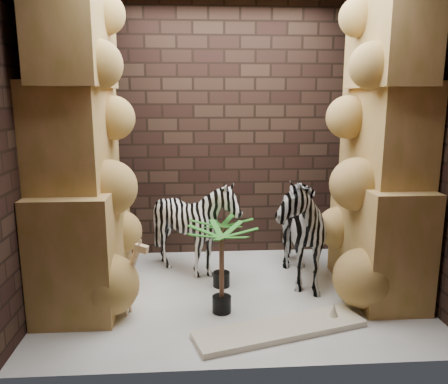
{
  "coord_description": "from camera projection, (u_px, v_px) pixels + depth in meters",
  "views": [
    {
      "loc": [
        -0.37,
        -4.12,
        1.89
      ],
      "look_at": [
        -0.08,
        0.15,
        0.99
      ],
      "focal_mm": 36.21,
      "sensor_mm": 36.0,
      "label": 1
    }
  ],
  "objects": [
    {
      "name": "zebra_left",
      "position": [
        195.0,
        231.0,
        4.83
      ],
      "size": [
        0.96,
        1.14,
        0.96
      ],
      "primitive_type": "imported",
      "rotation": [
        0.0,
        0.0,
        0.1
      ],
      "color": "white",
      "rests_on": "floor"
    },
    {
      "name": "rock_pillar_right",
      "position": [
        385.0,
        140.0,
        4.22
      ],
      "size": [
        0.58,
        1.25,
        3.0
      ],
      "primitive_type": null,
      "color": "tan",
      "rests_on": "floor"
    },
    {
      "name": "giraffe_toy",
      "position": [
        118.0,
        275.0,
        3.97
      ],
      "size": [
        0.39,
        0.24,
        0.72
      ],
      "primitive_type": null,
      "rotation": [
        0.0,
        0.0,
        -0.36
      ],
      "color": "beige",
      "rests_on": "floor"
    },
    {
      "name": "zebra_right",
      "position": [
        291.0,
        216.0,
        4.64
      ],
      "size": [
        0.68,
        1.2,
        1.39
      ],
      "primitive_type": "imported",
      "rotation": [
        0.0,
        0.0,
        0.04
      ],
      "color": "white",
      "rests_on": "floor"
    },
    {
      "name": "palm_front",
      "position": [
        221.0,
        252.0,
        4.54
      ],
      "size": [
        0.36,
        0.36,
        0.73
      ],
      "primitive_type": null,
      "color": "#1E7016",
      "rests_on": "floor"
    },
    {
      "name": "wall_front",
      "position": [
        251.0,
        159.0,
        2.9
      ],
      "size": [
        3.5,
        0.0,
        3.5
      ],
      "primitive_type": "plane",
      "rotation": [
        -1.57,
        0.0,
        0.0
      ],
      "color": "#2F2018",
      "rests_on": "ground"
    },
    {
      "name": "palm_back",
      "position": [
        222.0,
        270.0,
        3.97
      ],
      "size": [
        0.36,
        0.36,
        0.8
      ],
      "primitive_type": null,
      "color": "#1E7016",
      "rests_on": "floor"
    },
    {
      "name": "rock_pillar_left",
      "position": [
        78.0,
        142.0,
        4.03
      ],
      "size": [
        0.68,
        1.3,
        3.0
      ],
      "primitive_type": null,
      "color": "tan",
      "rests_on": "floor"
    },
    {
      "name": "wall_left",
      "position": [
        37.0,
        142.0,
        4.01
      ],
      "size": [
        0.0,
        3.0,
        3.0
      ],
      "primitive_type": "plane",
      "rotation": [
        1.57,
        0.0,
        1.57
      ],
      "color": "#2F2018",
      "rests_on": "ground"
    },
    {
      "name": "wall_back",
      "position": [
        224.0,
        131.0,
        5.34
      ],
      "size": [
        3.5,
        0.0,
        3.5
      ],
      "primitive_type": "plane",
      "rotation": [
        1.57,
        0.0,
        0.0
      ],
      "color": "#2F2018",
      "rests_on": "ground"
    },
    {
      "name": "wall_right",
      "position": [
        419.0,
        140.0,
        4.24
      ],
      "size": [
        0.0,
        3.0,
        3.0
      ],
      "primitive_type": "plane",
      "rotation": [
        1.57,
        0.0,
        -1.57
      ],
      "color": "#2F2018",
      "rests_on": "ground"
    },
    {
      "name": "floor",
      "position": [
        233.0,
        294.0,
        4.43
      ],
      "size": [
        3.5,
        3.5,
        0.0
      ],
      "primitive_type": "plane",
      "color": "white",
      "rests_on": "ground"
    },
    {
      "name": "surfboard",
      "position": [
        280.0,
        329.0,
        3.71
      ],
      "size": [
        1.49,
        0.75,
        0.05
      ],
      "primitive_type": "cube",
      "rotation": [
        0.0,
        0.0,
        0.29
      ],
      "color": "beige",
      "rests_on": "floor"
    }
  ]
}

